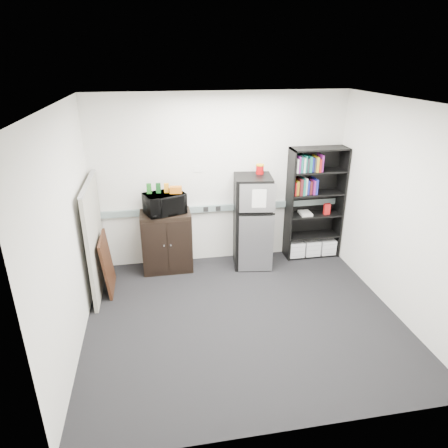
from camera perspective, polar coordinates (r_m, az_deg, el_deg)
name	(u,v)px	position (r m, az deg, el deg)	size (l,w,h in m)	color
floor	(243,317)	(5.37, 2.77, -13.17)	(4.00, 4.00, 0.00)	black
wall_back	(221,180)	(6.32, -0.50, 6.25)	(4.00, 0.02, 2.70)	white
wall_right	(400,211)	(5.49, 23.87, 1.65)	(0.02, 3.50, 2.70)	white
wall_left	(68,234)	(4.70, -21.43, -1.38)	(0.02, 3.50, 2.70)	white
ceiling	(248,103)	(4.37, 3.46, 16.86)	(4.00, 3.50, 0.02)	white
electrical_raceway	(221,208)	(6.44, -0.44, 2.33)	(3.92, 0.05, 0.10)	gray
wall_note	(198,169)	(6.22, -3.71, 7.83)	(0.14, 0.00, 0.10)	white
bookshelf	(314,205)	(6.71, 12.78, 2.73)	(0.90, 0.34, 1.85)	black
cubicle_partition	(95,238)	(5.87, -17.96, -1.87)	(0.06, 1.30, 1.62)	gray
cabinet	(167,241)	(6.32, -8.17, -2.46)	(0.77, 0.51, 0.96)	black
microwave	(165,203)	(6.06, -8.50, 2.93)	(0.57, 0.39, 0.32)	black
snack_box_a	(149,189)	(6.02, -10.66, 5.00)	(0.07, 0.05, 0.15)	#195819
snack_box_b	(158,188)	(6.02, -9.37, 5.09)	(0.07, 0.05, 0.15)	#0D3A13
snack_box_c	(166,188)	(6.03, -8.22, 5.12)	(0.07, 0.05, 0.14)	orange
snack_bag	(176,190)	(5.99, -6.91, 4.88)	(0.18, 0.10, 0.10)	#BB5E12
refrigerator	(252,222)	(6.31, 4.04, 0.30)	(0.62, 0.65, 1.48)	black
coffee_can	(260,168)	(6.20, 5.15, 7.92)	(0.12, 0.12, 0.17)	#AC070B
framed_poster	(107,264)	(5.96, -16.31, -5.47)	(0.12, 0.65, 0.84)	black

